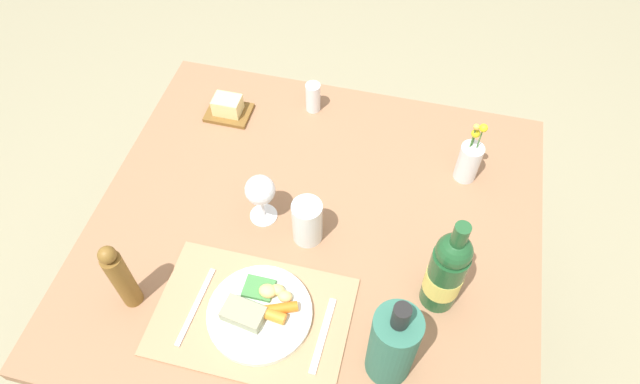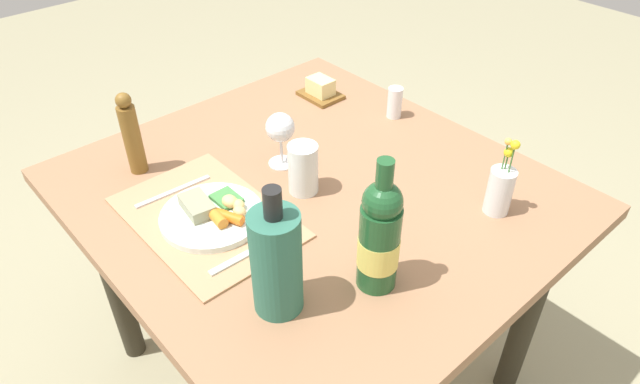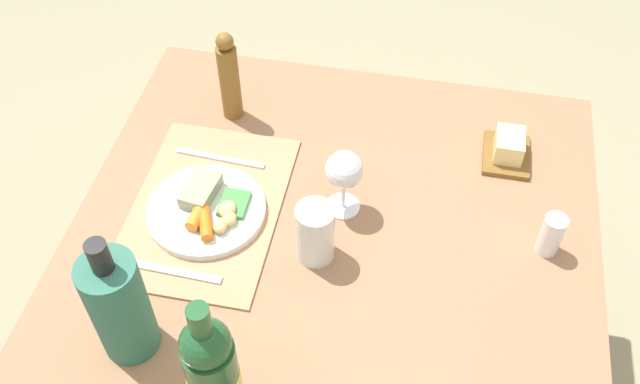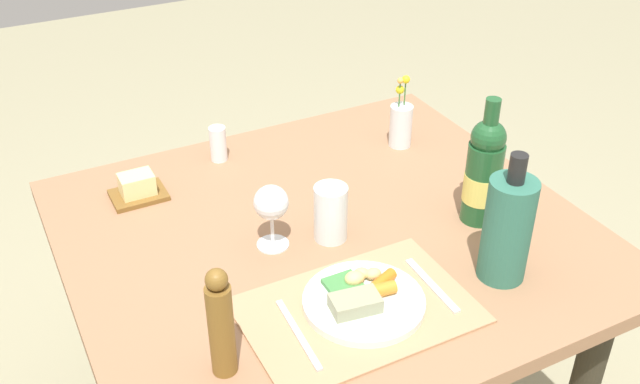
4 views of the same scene
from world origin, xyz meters
name	(u,v)px [view 1 (image 1 of 4)]	position (x,y,z in m)	size (l,w,h in m)	color
ground_plane	(315,339)	(0.00, 0.00, 0.00)	(8.00, 8.00, 0.00)	gray
dining_table	(314,249)	(0.00, 0.00, 0.65)	(1.15, 1.05, 0.75)	#976C4C
placemat	(252,316)	(-0.08, -0.27, 0.76)	(0.45, 0.30, 0.01)	tan
dinner_plate	(260,311)	(-0.06, -0.26, 0.77)	(0.24, 0.24, 0.05)	silver
fork	(196,306)	(-0.21, -0.28, 0.76)	(0.01, 0.20, 0.01)	silver
knife	(323,335)	(0.09, -0.28, 0.76)	(0.02, 0.18, 0.01)	silver
salt_shaker	(313,97)	(-0.11, 0.42, 0.80)	(0.04, 0.04, 0.09)	white
butter_dish	(228,108)	(-0.35, 0.33, 0.78)	(0.13, 0.10, 0.06)	brown
wine_glass	(260,191)	(-0.13, 0.01, 0.86)	(0.08, 0.08, 0.15)	white
water_tumbler	(307,223)	(-0.01, -0.03, 0.81)	(0.08, 0.08, 0.13)	silver
flower_vase	(469,160)	(0.36, 0.27, 0.82)	(0.06, 0.06, 0.20)	silver
wine_bottle	(446,272)	(0.33, -0.12, 0.88)	(0.08, 0.08, 0.31)	#1E5028
cooler_bottle	(393,345)	(0.24, -0.30, 0.87)	(0.10, 0.10, 0.29)	#2F6A56
pepper_mill	(121,277)	(-0.36, -0.29, 0.86)	(0.05, 0.05, 0.23)	brown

